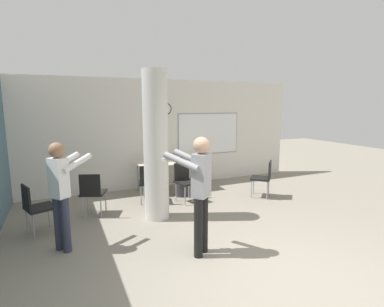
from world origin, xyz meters
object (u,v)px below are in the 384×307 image
chair_near_pillar (92,191)px  chair_mid_room (264,176)px  chair_table_left (149,181)px  folding_table (172,164)px  bottle_on_table (182,158)px  chair_by_left_wall (36,205)px  person_watching_back (61,188)px  person_playing_front (199,187)px  chair_table_front (185,179)px

chair_near_pillar → chair_mid_room: bearing=-5.6°
chair_mid_room → chair_table_left: same height
chair_mid_room → chair_near_pillar: (-3.80, 0.37, 0.00)m
folding_table → bottle_on_table: bottle_on_table is taller
chair_by_left_wall → person_watching_back: size_ratio=0.53×
chair_mid_room → person_playing_front: size_ratio=0.50×
person_playing_front → folding_table: bearing=76.7°
chair_table_front → chair_table_left: size_ratio=1.00×
folding_table → chair_mid_room: (1.78, -1.40, -0.18)m
chair_mid_room → person_watching_back: person_watching_back is taller
folding_table → chair_by_left_wall: bearing=-152.9°
chair_table_front → person_playing_front: (-0.75, -2.32, 0.51)m
folding_table → chair_by_left_wall: 3.34m
chair_table_left → person_playing_front: 2.55m
chair_by_left_wall → person_playing_front: (2.21, -1.71, 0.51)m
chair_mid_room → chair_by_left_wall: size_ratio=1.00×
bottle_on_table → chair_near_pillar: 2.42m
bottle_on_table → chair_table_left: bottle_on_table is taller
folding_table → chair_by_left_wall: size_ratio=1.97×
chair_table_front → chair_by_left_wall: same height
chair_table_left → person_watching_back: size_ratio=0.53×
folding_table → person_playing_front: person_playing_front is taller
chair_table_left → person_playing_front: bearing=-89.2°
bottle_on_table → person_playing_front: person_playing_front is taller
folding_table → chair_by_left_wall: chair_by_left_wall is taller
bottle_on_table → chair_table_left: (-1.01, -0.58, -0.33)m
chair_near_pillar → person_watching_back: size_ratio=0.53×
chair_by_left_wall → chair_table_left: 2.31m
bottle_on_table → chair_table_left: 1.21m
bottle_on_table → chair_table_front: bearing=-106.6°
chair_by_left_wall → person_playing_front: person_playing_front is taller
chair_by_left_wall → chair_mid_room: bearing=1.5°
folding_table → chair_mid_room: 2.27m
chair_by_left_wall → person_watching_back: 0.99m
bottle_on_table → person_watching_back: person_watching_back is taller
person_playing_front → person_watching_back: (-1.80, 0.93, -0.05)m
chair_near_pillar → person_watching_back: person_watching_back is taller
person_playing_front → person_watching_back: size_ratio=1.06×
bottle_on_table → chair_table_front: (-0.23, -0.76, -0.33)m
chair_mid_room → chair_table_left: (-2.58, 0.67, 0.00)m
bottle_on_table → chair_mid_room: bearing=-38.4°
chair_table_left → chair_near_pillar: bearing=-166.2°
chair_table_front → chair_by_left_wall: bearing=-168.4°
bottle_on_table → chair_near_pillar: size_ratio=0.31×
chair_table_front → chair_table_left: (-0.79, 0.18, 0.00)m
chair_mid_room → chair_near_pillar: size_ratio=1.00×
folding_table → person_watching_back: person_watching_back is taller
chair_mid_room → person_watching_back: size_ratio=0.53×
bottle_on_table → folding_table: bearing=143.6°
person_watching_back → chair_table_front: bearing=28.5°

